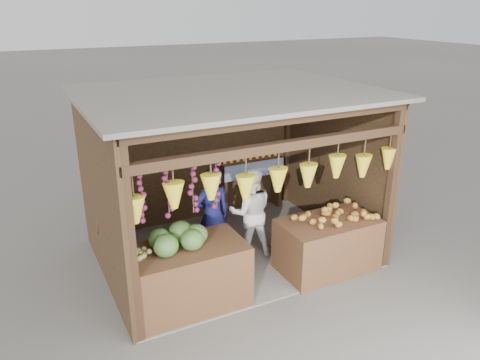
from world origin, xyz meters
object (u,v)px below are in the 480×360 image
object	(u,v)px
counter_left	(186,277)
woman_standing	(251,212)
counter_right	(327,245)
vendor_seated	(113,223)
man_standing	(213,215)

from	to	relation	value
counter_left	woman_standing	xyz separation A→B (m)	(1.45, 0.89, 0.29)
counter_right	vendor_seated	size ratio (longest dim) A/B	1.29
woman_standing	counter_left	bearing A→B (deg)	51.31
counter_left	woman_standing	bearing A→B (deg)	31.66
woman_standing	vendor_seated	size ratio (longest dim) A/B	1.28
man_standing	vendor_seated	size ratio (longest dim) A/B	1.36
man_standing	counter_right	bearing A→B (deg)	145.23
counter_right	man_standing	size ratio (longest dim) A/B	0.95
counter_left	man_standing	xyz separation A→B (m)	(0.82, 0.97, 0.33)
man_standing	woman_standing	size ratio (longest dim) A/B	1.06
man_standing	counter_left	bearing A→B (deg)	50.78
counter_left	woman_standing	size ratio (longest dim) A/B	1.10
vendor_seated	man_standing	bearing A→B (deg)	-158.92
counter_left	woman_standing	world-z (taller)	woman_standing
man_standing	woman_standing	world-z (taller)	man_standing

